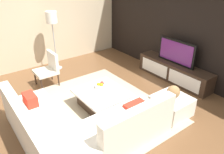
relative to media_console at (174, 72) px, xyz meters
The scene contains 13 objects.
ground_plane 2.41m from the media_console, 90.00° to the right, with size 14.00×14.00×0.00m, color brown.
feature_wall_back 1.19m from the media_console, 90.00° to the left, with size 6.40×0.12×2.80m, color black.
side_wall_left 4.05m from the media_console, 145.54° to the right, with size 0.12×5.20×2.80m, color beige.
area_rug 2.41m from the media_console, 92.39° to the right, with size 3.17×2.56×0.01m, color tan.
media_console is the anchor object (origin of this frame).
television 0.57m from the media_console, 90.00° to the left, with size 1.12×0.06×0.64m.
sectional_couch 3.29m from the media_console, 80.99° to the right, with size 2.34×2.40×0.82m.
coffee_table 2.30m from the media_console, 92.49° to the right, with size 1.08×0.99×0.38m.
accent_chair_near 3.32m from the media_console, 122.90° to the right, with size 0.53×0.53×0.87m.
floor_lamp 3.64m from the media_console, 139.71° to the right, with size 0.31×0.31×1.71m.
ottoman 1.61m from the media_console, 52.22° to the right, with size 0.70×0.70×0.40m, color silver.
fruit_bowl 2.22m from the media_console, 97.26° to the right, with size 0.28×0.28×0.13m.
decorative_ball 1.64m from the media_console, 52.22° to the right, with size 0.27×0.27×0.27m, color #997247.
Camera 1 is at (3.34, -2.20, 2.85)m, focal length 35.54 mm.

